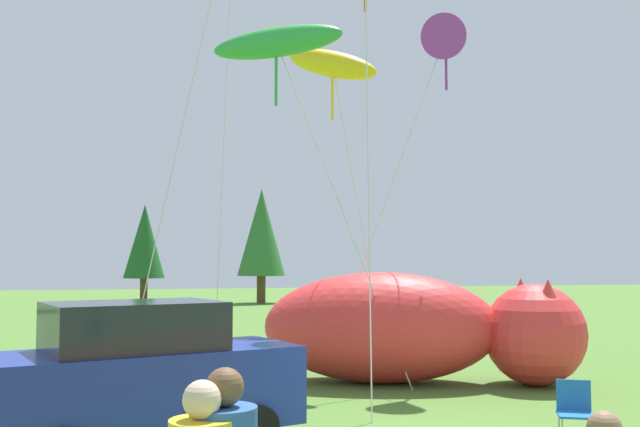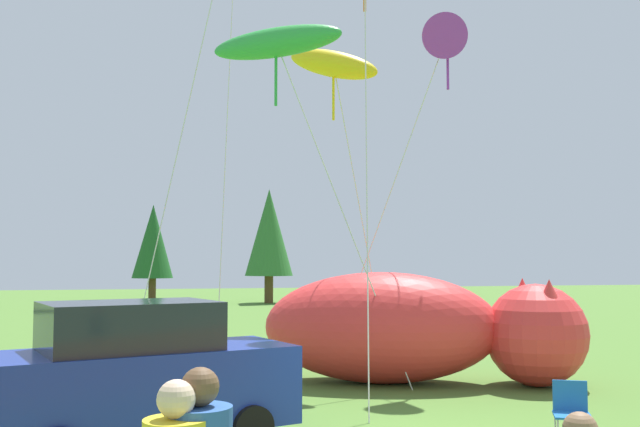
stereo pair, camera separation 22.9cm
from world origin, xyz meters
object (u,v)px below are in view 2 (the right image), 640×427
at_px(folding_chair, 571,409).
at_px(parked_car, 140,376).
at_px(inflatable_cat, 416,332).
at_px(kite_purple_delta, 447,36).
at_px(kite_yellow_hero, 334,65).
at_px(kite_green_fish, 276,43).

bearing_deg(folding_chair, parked_car, -77.68).
relative_size(inflatable_cat, kite_purple_delta, 0.80).
bearing_deg(folding_chair, inflatable_cat, -151.46).
relative_size(inflatable_cat, kite_yellow_hero, 0.88).
height_order(inflatable_cat, kite_green_fish, kite_green_fish).
distance_m(kite_green_fish, kite_yellow_hero, 2.22).
distance_m(folding_chair, kite_green_fish, 8.85).
relative_size(parked_car, kite_yellow_hero, 0.57).
bearing_deg(parked_car, kite_green_fish, 38.31).
relative_size(kite_green_fish, kite_yellow_hero, 0.96).
height_order(parked_car, kite_yellow_hero, kite_yellow_hero).
bearing_deg(kite_yellow_hero, kite_green_fish, -136.30).
height_order(folding_chair, kite_purple_delta, kite_purple_delta).
bearing_deg(kite_green_fish, inflatable_cat, 5.07).
bearing_deg(kite_purple_delta, folding_chair, -99.37).
xyz_separation_m(inflatable_cat, kite_yellow_hero, (-1.46, 1.26, 5.98)).
distance_m(folding_chair, kite_yellow_hero, 9.47).
xyz_separation_m(folding_chair, kite_yellow_hero, (-1.60, 6.70, 6.50)).
distance_m(parked_car, folding_chair, 5.96).
bearing_deg(parked_car, inflatable_cat, 18.18).
relative_size(folding_chair, kite_yellow_hero, 0.12).
distance_m(folding_chair, inflatable_cat, 5.47).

